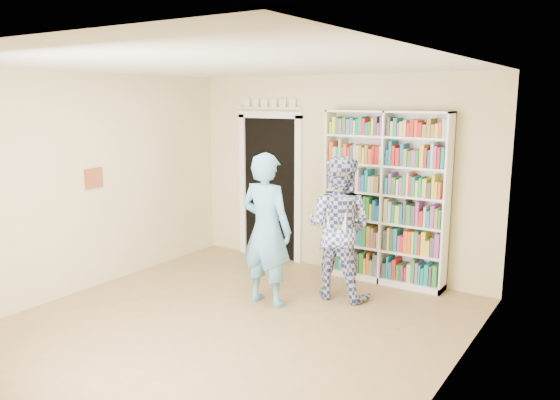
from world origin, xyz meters
name	(u,v)px	position (x,y,z in m)	size (l,w,h in m)	color
floor	(225,329)	(0.00, 0.00, 0.00)	(5.00, 5.00, 0.00)	olive
ceiling	(220,65)	(0.00, 0.00, 2.70)	(5.00, 5.00, 0.00)	white
wall_back	(337,174)	(0.00, 2.50, 1.35)	(4.50, 4.50, 0.00)	beige
wall_left	(79,184)	(-2.25, 0.00, 1.35)	(5.00, 5.00, 0.00)	beige
wall_right	(447,233)	(2.25, 0.00, 1.35)	(5.00, 5.00, 0.00)	beige
bookshelf	(385,197)	(0.78, 2.34, 1.13)	(1.63, 0.30, 2.24)	white
doorway	(270,180)	(-1.10, 2.48, 1.18)	(1.10, 0.08, 2.43)	black
wall_art	(94,178)	(-2.23, 0.20, 1.40)	(0.03, 0.25, 0.25)	brown
man_blue	(266,230)	(-0.05, 0.85, 0.89)	(0.65, 0.43, 1.79)	#5FA3D3
man_plaid	(339,227)	(0.54, 1.51, 0.86)	(0.84, 0.66, 1.73)	navy
paper_sheet	(337,216)	(0.63, 1.29, 1.05)	(0.22, 0.01, 0.31)	white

